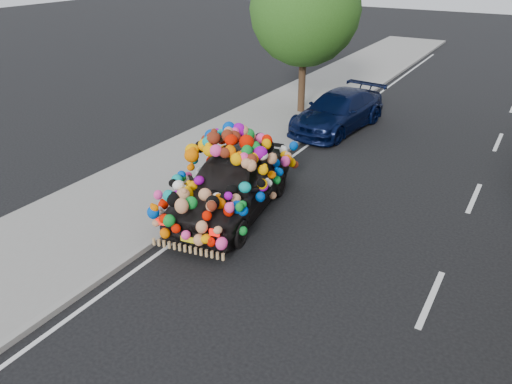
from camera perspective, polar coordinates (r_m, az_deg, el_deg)
ground at (r=11.37m, az=1.47°, el=-6.39°), size 100.00×100.00×0.00m
sidewalk at (r=13.66m, az=-14.49°, el=-1.04°), size 4.00×60.00×0.12m
kerb at (r=12.48m, az=-8.01°, el=-3.13°), size 0.15×60.00×0.13m
lane_markings at (r=10.44m, az=19.36°, el=-11.41°), size 6.00×50.00×0.01m
tree_near_sidewalk at (r=19.89m, az=5.61°, el=20.04°), size 4.20×4.20×6.13m
plush_art_car at (r=12.41m, az=-2.81°, el=2.56°), size 2.98×5.15×2.24m
navy_sedan at (r=18.85m, az=9.37°, el=9.10°), size 2.50×4.92×1.37m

